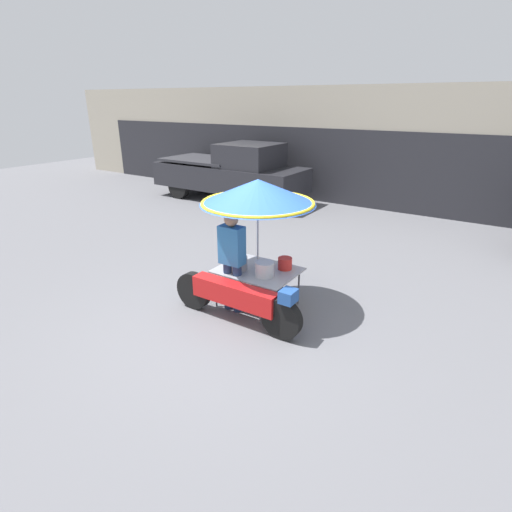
# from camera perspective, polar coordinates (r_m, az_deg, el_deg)

# --- Properties ---
(ground_plane) EXTENTS (36.00, 36.00, 0.00)m
(ground_plane) POSITION_cam_1_polar(r_m,az_deg,el_deg) (6.13, -3.86, -9.59)
(ground_plane) COLOR slate
(shopfront_building) EXTENTS (28.00, 2.06, 3.57)m
(shopfront_building) POSITION_cam_1_polar(r_m,az_deg,el_deg) (13.56, 19.96, 14.37)
(shopfront_building) COLOR #B2A893
(shopfront_building) RESTS_ON ground
(vendor_motorcycle_cart) EXTENTS (2.22, 1.74, 2.07)m
(vendor_motorcycle_cart) POSITION_cam_1_polar(r_m,az_deg,el_deg) (5.98, -0.13, 6.02)
(vendor_motorcycle_cart) COLOR black
(vendor_motorcycle_cart) RESTS_ON ground
(vendor_person) EXTENTS (0.38, 0.22, 1.62)m
(vendor_person) POSITION_cam_1_polar(r_m,az_deg,el_deg) (6.12, -3.44, -0.15)
(vendor_person) COLOR navy
(vendor_person) RESTS_ON ground
(pickup_truck) EXTENTS (5.18, 1.88, 1.88)m
(pickup_truck) POSITION_cam_1_polar(r_m,az_deg,el_deg) (13.44, -3.38, 11.84)
(pickup_truck) COLOR black
(pickup_truck) RESTS_ON ground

